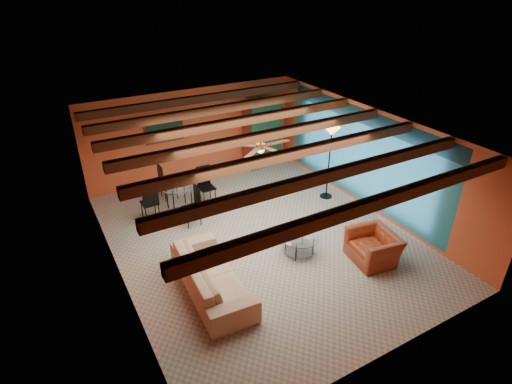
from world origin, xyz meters
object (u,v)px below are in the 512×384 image
sofa (212,275)px  potted_plant (262,96)px  coffee_table (299,244)px  floor_lamp (329,163)px  armchair (373,247)px  armoire (262,135)px  dining_table (179,193)px  vase (177,172)px

sofa → potted_plant: (3.95, 4.81, 1.89)m
coffee_table → floor_lamp: bearing=39.6°
sofa → armchair: bearing=-100.2°
floor_lamp → armoire: bearing=98.9°
dining_table → armoire: (3.41, 1.52, 0.48)m
armoire → floor_lamp: bearing=-86.8°
sofa → dining_table: 3.34m
coffee_table → dining_table: (-1.68, 3.14, 0.29)m
dining_table → armoire: armoire is taller
coffee_table → floor_lamp: size_ratio=0.43×
armchair → floor_lamp: bearing=170.9°
armoire → potted_plant: potted_plant is taller
sofa → floor_lamp: floor_lamp is taller
armchair → armoire: size_ratio=0.52×
coffee_table → dining_table: bearing=118.2°
potted_plant → armoire: bearing=0.0°
sofa → potted_plant: potted_plant is taller
coffee_table → armchair: bearing=-38.0°
armchair → coffee_table: armchair is taller
potted_plant → dining_table: bearing=-156.0°
vase → potted_plant: bearing=24.0°
coffee_table → sofa: bearing=-176.0°
coffee_table → armoire: armoire is taller
sofa → coffee_table: bearing=-82.7°
dining_table → floor_lamp: bearing=-19.1°
armchair → armoire: 5.71m
coffee_table → potted_plant: (1.73, 4.66, 2.03)m
vase → armchair: bearing=-54.4°
armchair → armoire: armoire is taller
sofa → potted_plant: 6.51m
armchair → dining_table: bearing=-135.6°
armchair → armoire: (0.46, 5.65, 0.66)m
vase → sofa: bearing=-99.3°
coffee_table → vase: (-1.68, 3.14, 0.91)m
sofa → armchair: size_ratio=2.42×
armchair → coffee_table: bearing=-119.1°
coffee_table → vase: bearing=118.2°
armoire → vase: (-3.41, -1.52, 0.13)m
dining_table → floor_lamp: (3.86, -1.33, 0.52)m
sofa → coffee_table: (2.22, 0.15, -0.14)m
armoire → vase: bearing=-161.7°
dining_table → vase: size_ratio=10.99×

